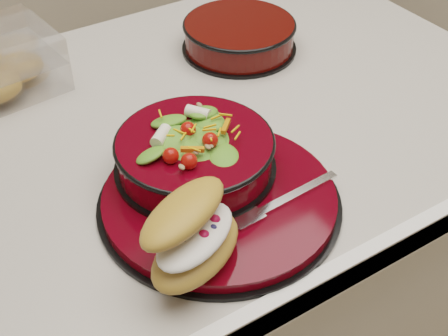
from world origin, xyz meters
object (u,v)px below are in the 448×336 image
fork (284,200)px  dinner_plate (220,199)px  island_counter (171,310)px  extra_bowl (239,35)px  croissant (193,234)px  salad_bowl (195,149)px

fork → dinner_plate: bearing=43.5°
island_counter → extra_bowl: 0.55m
extra_bowl → island_counter: bearing=-150.8°
dinner_plate → fork: bearing=-43.2°
extra_bowl → croissant: bearing=-129.4°
dinner_plate → extra_bowl: size_ratio=1.55×
island_counter → croissant: size_ratio=7.85×
salad_bowl → croissant: size_ratio=1.40×
dinner_plate → salad_bowl: 0.07m
extra_bowl → fork: bearing=-116.0°
salad_bowl → croissant: salad_bowl is taller
island_counter → salad_bowl: salad_bowl is taller
salad_bowl → fork: (0.06, -0.12, -0.03)m
fork → croissant: bearing=95.0°
croissant → fork: (0.15, 0.02, -0.04)m
extra_bowl → salad_bowl: bearing=-133.0°
island_counter → salad_bowl: bearing=-92.9°
croissant → extra_bowl: croissant is taller
dinner_plate → extra_bowl: bearing=52.9°
island_counter → croissant: croissant is taller
dinner_plate → extra_bowl: extra_bowl is taller
croissant → salad_bowl: bearing=33.2°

